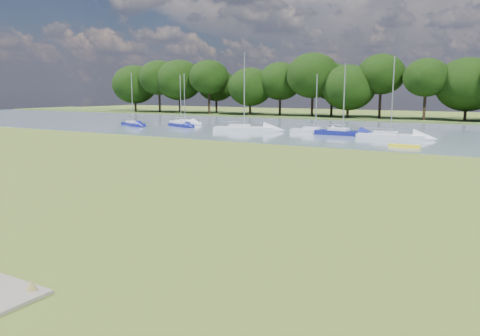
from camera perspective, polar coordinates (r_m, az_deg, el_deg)
The scene contains 12 objects.
ground at distance 24.26m, azimuth -1.35°, elevation -3.43°, with size 220.00×220.00×0.00m, color olive.
river at distance 63.57m, azimuth 19.05°, elevation 4.08°, with size 220.00×40.00×0.10m, color slate.
far_bank at distance 93.09m, azimuth 22.78°, elevation 5.41°, with size 220.00×20.00×0.40m, color #4C6626.
kayak at distance 46.88m, azimuth 19.41°, elevation 2.54°, with size 2.87×0.67×0.29m, color yellow.
tree_line at distance 89.74m, azimuth 19.80°, elevation 10.04°, with size 132.89×10.00×12.10m.
sailboat_0 at distance 72.97m, azimuth -12.93°, elevation 5.37°, with size 5.81×3.70×7.94m.
sailboat_1 at distance 75.43m, azimuth -6.76°, elevation 5.66°, with size 6.20×2.99×7.94m.
sailboat_3 at distance 70.11m, azimuth -7.22°, elevation 5.36°, with size 5.46×3.45×7.55m.
sailboat_4 at distance 59.40m, azimuth 9.14°, elevation 4.63°, with size 6.42×2.56×7.31m.
sailboat_6 at distance 57.66m, azimuth 12.36°, elevation 4.43°, with size 6.73×2.17×8.48m.
sailboat_7 at distance 54.91m, azimuth 17.79°, elevation 3.90°, with size 7.50×2.81×9.01m.
sailboat_9 at distance 61.82m, azimuth 0.44°, elevation 4.99°, with size 8.27×4.97×10.18m.
Camera 1 is at (12.46, -20.10, 5.42)m, focal length 35.00 mm.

